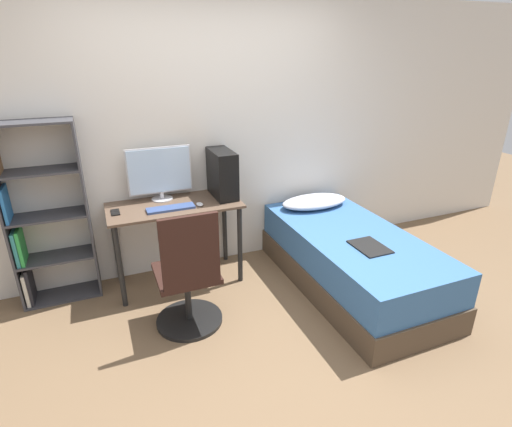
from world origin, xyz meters
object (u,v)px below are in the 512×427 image
Objects in this scene: monitor at (160,172)px; bed at (351,260)px; keyboard at (171,208)px; bookshelf at (40,223)px; office_chair at (189,284)px; pc_tower at (222,174)px.

bed is at bearing -29.38° from monitor.
monitor is at bearing 94.90° from keyboard.
bookshelf is 2.73× the size of monitor.
office_chair is 1.08m from monitor.
office_chair is 2.35× the size of pc_tower.
bed is (1.49, 0.03, -0.12)m from office_chair.
monitor is (-0.01, 0.87, 0.64)m from office_chair.
bookshelf is at bearing 166.66° from keyboard.
bookshelf is 1.56m from pc_tower.
keyboard is at bearing -162.92° from pc_tower.
bed is at bearing -37.05° from pc_tower.
pc_tower is at bearing 142.95° from bed.
bed is 4.47× the size of pc_tower.
bookshelf is 1.35m from office_chair.
office_chair is 0.72m from keyboard.
office_chair is at bearing -39.84° from bookshelf.
keyboard is (0.02, 0.60, 0.39)m from office_chair.
pc_tower is (0.53, 0.76, 0.60)m from office_chair.
bookshelf reaches higher than bed.
monitor is at bearing 1.88° from bookshelf.
bookshelf is 2.67m from bed.
pc_tower reaches higher than bed.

